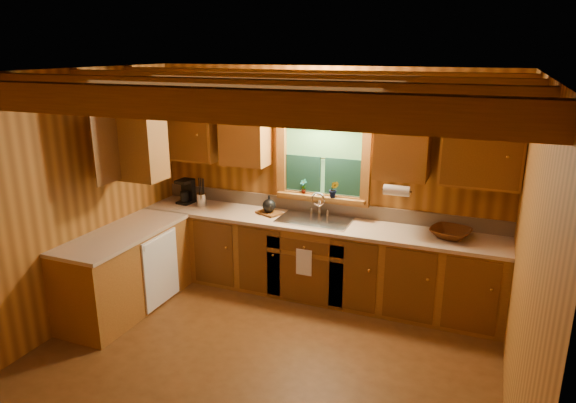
# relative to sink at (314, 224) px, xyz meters

# --- Properties ---
(room) EXTENTS (4.20, 4.20, 4.20)m
(room) POSITION_rel_sink_xyz_m (0.00, -1.60, 0.44)
(room) COLOR #5A3515
(room) RESTS_ON ground
(ceiling_beams) EXTENTS (4.20, 2.54, 0.18)m
(ceiling_beams) POSITION_rel_sink_xyz_m (0.00, -1.60, 1.63)
(ceiling_beams) COLOR brown
(ceiling_beams) RESTS_ON room
(base_cabinets) EXTENTS (4.20, 2.22, 0.86)m
(base_cabinets) POSITION_rel_sink_xyz_m (-0.49, -0.32, -0.43)
(base_cabinets) COLOR brown
(base_cabinets) RESTS_ON ground
(countertop) EXTENTS (4.20, 2.24, 0.04)m
(countertop) POSITION_rel_sink_xyz_m (-0.48, -0.31, 0.02)
(countertop) COLOR tan
(countertop) RESTS_ON base_cabinets
(backsplash) EXTENTS (4.20, 0.02, 0.16)m
(backsplash) POSITION_rel_sink_xyz_m (0.00, 0.28, 0.12)
(backsplash) COLOR tan
(backsplash) RESTS_ON room
(dishwasher_panel) EXTENTS (0.02, 0.60, 0.80)m
(dishwasher_panel) POSITION_rel_sink_xyz_m (-1.47, -0.92, -0.43)
(dishwasher_panel) COLOR white
(dishwasher_panel) RESTS_ON base_cabinets
(upper_cabinets) EXTENTS (4.19, 1.77, 0.78)m
(upper_cabinets) POSITION_rel_sink_xyz_m (-0.56, -0.18, 0.98)
(upper_cabinets) COLOR brown
(upper_cabinets) RESTS_ON room
(window) EXTENTS (1.12, 0.08, 1.00)m
(window) POSITION_rel_sink_xyz_m (0.00, 0.26, 0.67)
(window) COLOR brown
(window) RESTS_ON room
(window_sill) EXTENTS (1.06, 0.14, 0.04)m
(window_sill) POSITION_rel_sink_xyz_m (0.00, 0.22, 0.26)
(window_sill) COLOR brown
(window_sill) RESTS_ON room
(wall_sconce) EXTENTS (0.45, 0.21, 0.17)m
(wall_sconce) POSITION_rel_sink_xyz_m (0.00, 0.14, 1.31)
(wall_sconce) COLOR black
(wall_sconce) RESTS_ON room
(paper_towel_roll) EXTENTS (0.27, 0.11, 0.11)m
(paper_towel_roll) POSITION_rel_sink_xyz_m (0.92, -0.07, 0.51)
(paper_towel_roll) COLOR white
(paper_towel_roll) RESTS_ON upper_cabinets
(dish_towel) EXTENTS (0.18, 0.01, 0.30)m
(dish_towel) POSITION_rel_sink_xyz_m (0.00, -0.34, -0.34)
(dish_towel) COLOR white
(dish_towel) RESTS_ON base_cabinets
(sink) EXTENTS (0.82, 0.48, 0.43)m
(sink) POSITION_rel_sink_xyz_m (0.00, 0.00, 0.00)
(sink) COLOR silver
(sink) RESTS_ON countertop
(coffee_maker) EXTENTS (0.17, 0.22, 0.31)m
(coffee_maker) POSITION_rel_sink_xyz_m (-1.74, 0.07, 0.19)
(coffee_maker) COLOR black
(coffee_maker) RESTS_ON countertop
(utensil_crock) EXTENTS (0.13, 0.13, 0.36)m
(utensil_crock) POSITION_rel_sink_xyz_m (-1.49, 0.01, 0.13)
(utensil_crock) COLOR silver
(utensil_crock) RESTS_ON countertop
(cutting_board) EXTENTS (0.34, 0.29, 0.03)m
(cutting_board) POSITION_rel_sink_xyz_m (-0.58, 0.03, 0.06)
(cutting_board) COLOR brown
(cutting_board) RESTS_ON countertop
(teakettle) EXTENTS (0.16, 0.16, 0.20)m
(teakettle) POSITION_rel_sink_xyz_m (-0.58, 0.03, 0.15)
(teakettle) COLOR black
(teakettle) RESTS_ON cutting_board
(wicker_basket) EXTENTS (0.49, 0.49, 0.10)m
(wicker_basket) POSITION_rel_sink_xyz_m (1.48, 0.01, 0.09)
(wicker_basket) COLOR #48230C
(wicker_basket) RESTS_ON countertop
(potted_plant_left) EXTENTS (0.11, 0.09, 0.17)m
(potted_plant_left) POSITION_rel_sink_xyz_m (-0.22, 0.22, 0.37)
(potted_plant_left) COLOR brown
(potted_plant_left) RESTS_ON window_sill
(potted_plant_right) EXTENTS (0.12, 0.10, 0.20)m
(potted_plant_right) POSITION_rel_sink_xyz_m (0.16, 0.18, 0.38)
(potted_plant_right) COLOR brown
(potted_plant_right) RESTS_ON window_sill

